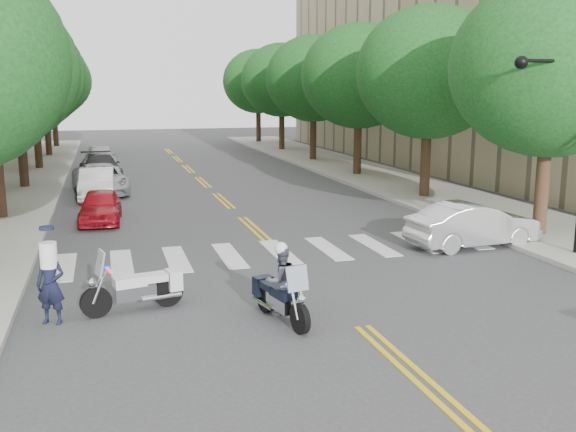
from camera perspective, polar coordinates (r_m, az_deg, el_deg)
name	(u,v)px	position (r m, az deg, el deg)	size (l,w,h in m)	color
ground	(362,327)	(13.59, 6.60, -9.76)	(140.00, 140.00, 0.00)	#38383A
sidewalk_left	(10,188)	(34.32, -23.49, 2.27)	(5.00, 60.00, 0.15)	#9E9991
sidewalk_right	(368,174)	(36.97, 7.15, 3.69)	(5.00, 60.00, 0.15)	#9E9991
tree_l_2	(16,74)	(33.91, -23.02, 11.52)	(6.40, 6.40, 8.45)	#382316
tree_l_3	(33,77)	(41.87, -21.74, 11.39)	(6.40, 6.40, 8.45)	#382316
tree_l_4	(44,79)	(49.84, -20.88, 11.29)	(6.40, 6.40, 8.45)	#382316
tree_l_5	(52,81)	(57.82, -20.25, 11.22)	(6.40, 6.40, 8.45)	#382316
tree_r_0	(551,66)	(22.42, 22.37, 12.19)	(6.40, 6.40, 8.45)	#382316
tree_r_1	(429,73)	(29.15, 12.43, 12.33)	(6.40, 6.40, 8.45)	#382316
tree_r_2	(359,76)	(36.40, 6.33, 12.24)	(6.40, 6.40, 8.45)	#382316
tree_r_3	(314,79)	(43.90, 2.28, 12.11)	(6.40, 6.40, 8.45)	#382316
tree_r_4	(282,80)	(51.56, -0.57, 11.98)	(6.40, 6.40, 8.45)	#382316
tree_r_5	(258,81)	(59.31, -2.68, 11.86)	(6.40, 6.40, 8.45)	#382316
traffic_signal_pole	(573,130)	(19.81, 23.98, 6.99)	(2.82, 0.42, 6.00)	black
motorcycle_police	(280,286)	(13.59, -0.72, -6.23)	(0.84, 2.11, 1.73)	black
motorcycle_parked	(142,288)	(14.68, -12.88, -6.26)	(2.26, 0.86, 1.47)	black
officer_standing	(51,285)	(14.31, -20.35, -5.76)	(0.61, 0.40, 1.68)	black
convertible	(473,225)	(20.81, 16.15, -0.75)	(1.47, 4.22, 1.39)	#B9B9BB
parked_car_a	(100,206)	(24.61, -16.35, 0.85)	(1.46, 3.62, 1.23)	#A5111C
parked_car_b	(97,184)	(29.98, -16.62, 2.76)	(1.46, 4.18, 1.38)	silver
parked_car_c	(100,179)	(31.46, -16.36, 3.17)	(2.32, 5.03, 1.40)	#919398
parked_car_d	(100,167)	(36.42, -16.35, 4.22)	(1.98, 4.87, 1.41)	black
parked_car_e	(100,157)	(41.39, -16.35, 5.07)	(1.77, 4.41, 1.50)	#A7A7AD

